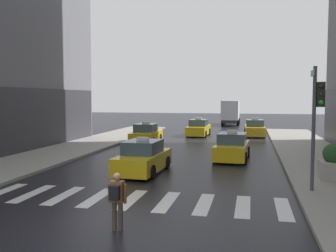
% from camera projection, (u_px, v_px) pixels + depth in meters
% --- Properties ---
extents(ground_plane, '(160.00, 160.00, 0.00)m').
position_uv_depth(ground_plane, '(100.00, 226.00, 11.07)').
color(ground_plane, black).
extents(crosswalk_markings, '(11.30, 2.80, 0.01)m').
position_uv_depth(crosswalk_markings, '(131.00, 199.00, 13.99)').
color(crosswalk_markings, silver).
rests_on(crosswalk_markings, ground).
extents(traffic_light_pole, '(0.44, 0.84, 4.80)m').
position_uv_depth(traffic_light_pole, '(317.00, 111.00, 14.48)').
color(traffic_light_pole, '#47474C').
rests_on(traffic_light_pole, curb_right).
extents(taxi_lead, '(2.06, 4.60, 1.80)m').
position_uv_depth(taxi_lead, '(143.00, 158.00, 18.97)').
color(taxi_lead, yellow).
rests_on(taxi_lead, ground).
extents(taxi_second, '(2.10, 4.62, 1.80)m').
position_uv_depth(taxi_second, '(232.00, 148.00, 22.99)').
color(taxi_second, yellow).
rests_on(taxi_second, ground).
extents(taxi_third, '(2.01, 4.58, 1.80)m').
position_uv_depth(taxi_third, '(146.00, 135.00, 31.08)').
color(taxi_third, yellow).
rests_on(taxi_third, ground).
extents(taxi_fourth, '(2.02, 4.58, 1.80)m').
position_uv_depth(taxi_fourth, '(199.00, 128.00, 37.21)').
color(taxi_fourth, yellow).
rests_on(taxi_fourth, ground).
extents(taxi_fifth, '(2.06, 4.60, 1.80)m').
position_uv_depth(taxi_fifth, '(255.00, 129.00, 36.81)').
color(taxi_fifth, gold).
rests_on(taxi_fifth, ground).
extents(box_truck, '(2.28, 7.54, 3.35)m').
position_uv_depth(box_truck, '(231.00, 112.00, 51.45)').
color(box_truck, '#2D2D2D').
rests_on(box_truck, ground).
extents(pedestrian_with_backpack, '(0.55, 0.43, 1.65)m').
position_uv_depth(pedestrian_with_backpack, '(117.00, 197.00, 10.63)').
color(pedestrian_with_backpack, '#473D33').
rests_on(pedestrian_with_backpack, ground).
extents(planter_near_corner, '(1.10, 1.10, 1.60)m').
position_uv_depth(planter_near_corner, '(333.00, 163.00, 16.61)').
color(planter_near_corner, '#A8A399').
rests_on(planter_near_corner, curb_right).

